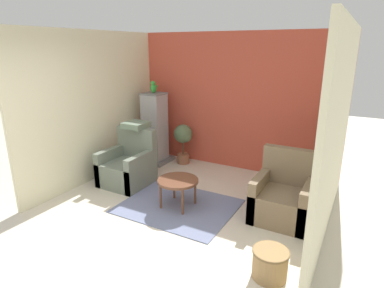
{
  "coord_description": "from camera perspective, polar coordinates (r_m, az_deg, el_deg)",
  "views": [
    {
      "loc": [
        2.29,
        -2.48,
        2.37
      ],
      "look_at": [
        0.0,
        1.66,
        0.93
      ],
      "focal_mm": 30.0,
      "sensor_mm": 36.0,
      "label": 1
    }
  ],
  "objects": [
    {
      "name": "throw_pillow",
      "position": [
        5.84,
        -9.95,
        3.37
      ],
      "size": [
        0.4,
        0.4,
        0.1
      ],
      "color": "slate",
      "rests_on": "armchair_left"
    },
    {
      "name": "wall_back_accent",
      "position": [
        6.36,
        7.46,
        7.35
      ],
      "size": [
        4.09,
        0.06,
        2.65
      ],
      "color": "#C64C38",
      "rests_on": "ground_plane"
    },
    {
      "name": "wall_right",
      "position": [
        4.28,
        24.31,
        1.26
      ],
      "size": [
        0.06,
        3.33,
        2.65
      ],
      "color": "beige",
      "rests_on": "ground_plane"
    },
    {
      "name": "armchair_left",
      "position": [
        5.85,
        -11.3,
        -4.07
      ],
      "size": [
        0.79,
        0.79,
        0.97
      ],
      "color": "slate",
      "rests_on": "ground_plane"
    },
    {
      "name": "parrot",
      "position": [
        6.6,
        -6.85,
        9.97
      ],
      "size": [
        0.11,
        0.21,
        0.25
      ],
      "color": "green",
      "rests_on": "birdcage"
    },
    {
      "name": "armchair_right",
      "position": [
        4.8,
        15.94,
        -9.24
      ],
      "size": [
        0.79,
        0.79,
        0.97
      ],
      "color": "#7A664C",
      "rests_on": "ground_plane"
    },
    {
      "name": "coffee_table",
      "position": [
        4.88,
        -2.51,
        -6.82
      ],
      "size": [
        0.62,
        0.62,
        0.45
      ],
      "color": "brown",
      "rests_on": "ground_plane"
    },
    {
      "name": "wall_left",
      "position": [
        6.07,
        -17.0,
        6.29
      ],
      "size": [
        0.06,
        3.33,
        2.65
      ],
      "color": "beige",
      "rests_on": "ground_plane"
    },
    {
      "name": "area_rug",
      "position": [
        5.06,
        -2.46,
        -10.94
      ],
      "size": [
        1.69,
        1.37,
        0.01
      ],
      "color": "slate",
      "rests_on": "ground_plane"
    },
    {
      "name": "wicker_basket",
      "position": [
        3.72,
        13.7,
        -19.85
      ],
      "size": [
        0.39,
        0.39,
        0.32
      ],
      "color": "#A37F51",
      "rests_on": "ground_plane"
    },
    {
      "name": "ground_plane",
      "position": [
        4.13,
        -11.86,
        -18.53
      ],
      "size": [
        20.0,
        20.0,
        0.0
      ],
      "primitive_type": "plane",
      "color": "beige",
      "rests_on": "ground"
    },
    {
      "name": "birdcage",
      "position": [
        6.76,
        -6.6,
        2.56
      ],
      "size": [
        0.59,
        0.59,
        1.47
      ],
      "color": "slate",
      "rests_on": "ground_plane"
    },
    {
      "name": "potted_plant",
      "position": [
        6.64,
        -1.61,
        1.08
      ],
      "size": [
        0.42,
        0.38,
        0.84
      ],
      "color": "brown",
      "rests_on": "ground_plane"
    }
  ]
}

